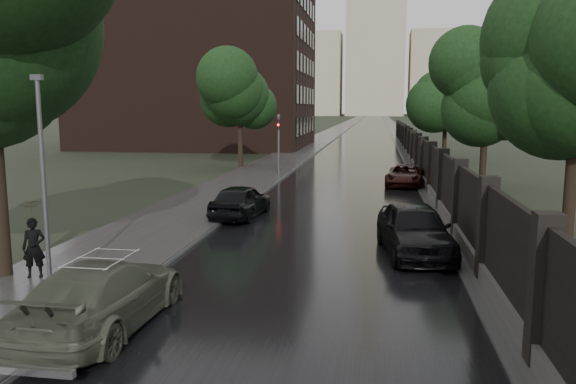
{
  "coord_description": "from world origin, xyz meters",
  "views": [
    {
      "loc": [
        1.76,
        -9.64,
        4.41
      ],
      "look_at": [
        -1.25,
        9.45,
        1.5
      ],
      "focal_mm": 35.0,
      "sensor_mm": 36.0,
      "label": 1
    }
  ],
  "objects_px": {
    "tree_right_c": "(446,101)",
    "volga_sedan": "(103,295)",
    "lamp_post": "(44,188)",
    "car_right_far": "(405,175)",
    "hatchback_left": "(241,201)",
    "tree_right_b": "(486,97)",
    "tree_left_far": "(240,96)",
    "traffic_light": "(279,140)",
    "pedestrian_umbrella": "(32,215)",
    "car_right_near": "(414,229)"
  },
  "relations": [
    {
      "from": "volga_sedan",
      "to": "pedestrian_umbrella",
      "type": "distance_m",
      "value": 4.12
    },
    {
      "from": "lamp_post",
      "to": "car_right_near",
      "type": "xyz_separation_m",
      "value": [
        8.35,
        5.78,
        -1.88
      ]
    },
    {
      "from": "tree_right_c",
      "to": "lamp_post",
      "type": "relative_size",
      "value": 1.37
    },
    {
      "from": "lamp_post",
      "to": "volga_sedan",
      "type": "distance_m",
      "value": 2.86
    },
    {
      "from": "tree_right_b",
      "to": "tree_left_far",
      "type": "bearing_deg",
      "value": 152.7
    },
    {
      "from": "hatchback_left",
      "to": "pedestrian_umbrella",
      "type": "xyz_separation_m",
      "value": [
        -3.11,
        -9.14,
        1.06
      ]
    },
    {
      "from": "volga_sedan",
      "to": "car_right_far",
      "type": "height_order",
      "value": "volga_sedan"
    },
    {
      "from": "pedestrian_umbrella",
      "to": "traffic_light",
      "type": "bearing_deg",
      "value": 63.21
    },
    {
      "from": "tree_right_c",
      "to": "tree_left_far",
      "type": "bearing_deg",
      "value": -147.17
    },
    {
      "from": "lamp_post",
      "to": "car_right_far",
      "type": "height_order",
      "value": "lamp_post"
    },
    {
      "from": "tree_left_far",
      "to": "volga_sedan",
      "type": "height_order",
      "value": "tree_left_far"
    },
    {
      "from": "car_right_near",
      "to": "car_right_far",
      "type": "xyz_separation_m",
      "value": [
        0.45,
        15.34,
        -0.19
      ]
    },
    {
      "from": "tree_left_far",
      "to": "hatchback_left",
      "type": "relative_size",
      "value": 1.83
    },
    {
      "from": "tree_left_far",
      "to": "pedestrian_umbrella",
      "type": "relative_size",
      "value": 3.1
    },
    {
      "from": "tree_left_far",
      "to": "tree_right_c",
      "type": "bearing_deg",
      "value": 32.83
    },
    {
      "from": "tree_left_far",
      "to": "car_right_near",
      "type": "xyz_separation_m",
      "value": [
        10.95,
        -22.72,
        -4.45
      ]
    },
    {
      "from": "lamp_post",
      "to": "car_right_far",
      "type": "distance_m",
      "value": 22.97
    },
    {
      "from": "car_right_near",
      "to": "pedestrian_umbrella",
      "type": "xyz_separation_m",
      "value": [
        -9.66,
        -4.33,
        0.95
      ]
    },
    {
      "from": "tree_right_c",
      "to": "car_right_far",
      "type": "relative_size",
      "value": 1.62
    },
    {
      "from": "tree_left_far",
      "to": "traffic_light",
      "type": "distance_m",
      "value": 6.84
    },
    {
      "from": "lamp_post",
      "to": "tree_right_c",
      "type": "bearing_deg",
      "value": 71.48
    },
    {
      "from": "hatchback_left",
      "to": "car_right_far",
      "type": "height_order",
      "value": "hatchback_left"
    },
    {
      "from": "tree_right_c",
      "to": "car_right_near",
      "type": "distance_m",
      "value": 33.3
    },
    {
      "from": "car_right_far",
      "to": "pedestrian_umbrella",
      "type": "relative_size",
      "value": 1.82
    },
    {
      "from": "volga_sedan",
      "to": "car_right_near",
      "type": "distance_m",
      "value": 9.45
    },
    {
      "from": "lamp_post",
      "to": "car_right_far",
      "type": "xyz_separation_m",
      "value": [
        8.8,
        21.12,
        -2.07
      ]
    },
    {
      "from": "tree_left_far",
      "to": "lamp_post",
      "type": "relative_size",
      "value": 1.45
    },
    {
      "from": "tree_right_c",
      "to": "lamp_post",
      "type": "xyz_separation_m",
      "value": [
        -12.9,
        -38.5,
        -2.28
      ]
    },
    {
      "from": "tree_right_b",
      "to": "car_right_far",
      "type": "xyz_separation_m",
      "value": [
        -4.1,
        0.62,
        -4.35
      ]
    },
    {
      "from": "pedestrian_umbrella",
      "to": "tree_left_far",
      "type": "bearing_deg",
      "value": 72.18
    },
    {
      "from": "tree_right_c",
      "to": "volga_sedan",
      "type": "xyz_separation_m",
      "value": [
        -11.1,
        -39.53,
        -4.25
      ]
    },
    {
      "from": "lamp_post",
      "to": "traffic_light",
      "type": "height_order",
      "value": "lamp_post"
    },
    {
      "from": "tree_right_c",
      "to": "traffic_light",
      "type": "height_order",
      "value": "tree_right_c"
    },
    {
      "from": "tree_right_b",
      "to": "pedestrian_umbrella",
      "type": "distance_m",
      "value": 23.99
    },
    {
      "from": "hatchback_left",
      "to": "pedestrian_umbrella",
      "type": "distance_m",
      "value": 9.71
    },
    {
      "from": "lamp_post",
      "to": "car_right_far",
      "type": "relative_size",
      "value": 1.18
    },
    {
      "from": "volga_sedan",
      "to": "hatchback_left",
      "type": "distance_m",
      "value": 11.62
    },
    {
      "from": "hatchback_left",
      "to": "car_right_near",
      "type": "height_order",
      "value": "car_right_near"
    },
    {
      "from": "traffic_light",
      "to": "tree_right_b",
      "type": "bearing_deg",
      "value": -14.24
    },
    {
      "from": "car_right_near",
      "to": "car_right_far",
      "type": "height_order",
      "value": "car_right_near"
    },
    {
      "from": "tree_left_far",
      "to": "traffic_light",
      "type": "relative_size",
      "value": 1.85
    },
    {
      "from": "volga_sedan",
      "to": "tree_right_b",
      "type": "bearing_deg",
      "value": -116.82
    },
    {
      "from": "hatchback_left",
      "to": "pedestrian_umbrella",
      "type": "height_order",
      "value": "pedestrian_umbrella"
    },
    {
      "from": "car_right_near",
      "to": "pedestrian_umbrella",
      "type": "bearing_deg",
      "value": -163.66
    },
    {
      "from": "volga_sedan",
      "to": "hatchback_left",
      "type": "bearing_deg",
      "value": -89.55
    },
    {
      "from": "tree_left_far",
      "to": "pedestrian_umbrella",
      "type": "height_order",
      "value": "tree_left_far"
    },
    {
      "from": "tree_right_b",
      "to": "tree_right_c",
      "type": "distance_m",
      "value": 18.0
    },
    {
      "from": "car_right_far",
      "to": "pedestrian_umbrella",
      "type": "bearing_deg",
      "value": -110.99
    },
    {
      "from": "tree_right_b",
      "to": "volga_sedan",
      "type": "relative_size",
      "value": 1.46
    },
    {
      "from": "lamp_post",
      "to": "volga_sedan",
      "type": "relative_size",
      "value": 1.06
    }
  ]
}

